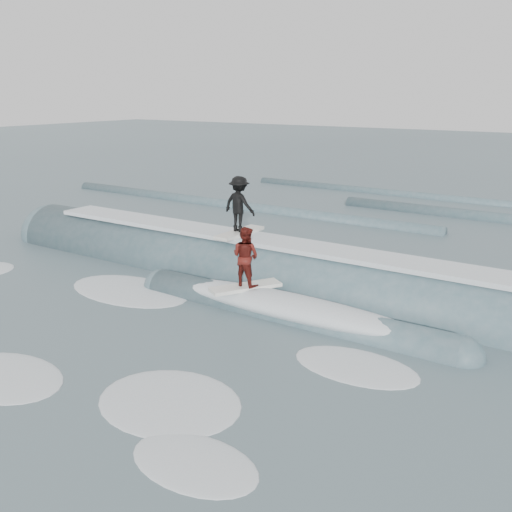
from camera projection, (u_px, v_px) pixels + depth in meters
The scene contains 6 objects.
ground at pixel (168, 337), 13.91m from camera, with size 160.00×160.00×0.00m, color #3E505A.
breaking_wave at pixel (275, 284), 17.57m from camera, with size 23.73×4.09×2.62m.
surfer_black at pixel (239, 206), 17.89m from camera, with size 1.18×2.02×1.85m.
surfer_red at pixel (246, 260), 15.48m from camera, with size 1.52×1.99×1.75m.
whitewater at pixel (132, 340), 13.71m from camera, with size 15.40×7.28×0.10m.
far_swells at pixel (419, 214), 27.82m from camera, with size 37.84×8.65×0.80m.
Camera 1 is at (8.80, -9.55, 5.77)m, focal length 40.00 mm.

